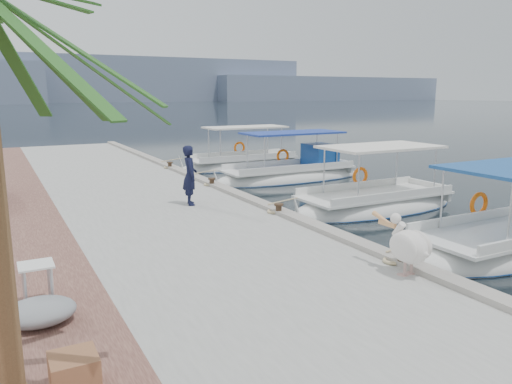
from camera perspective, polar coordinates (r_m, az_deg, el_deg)
ground at (r=13.73m, az=7.04°, el=-5.76°), size 400.00×400.00×0.00m
concrete_quay at (r=16.80m, az=-11.39°, el=-1.84°), size 6.00×40.00×0.50m
quay_curb at (r=17.70m, az=-2.79°, el=0.07°), size 0.44×40.00×0.12m
distant_hills at (r=215.48m, az=-18.36°, el=11.75°), size 330.00×60.00×18.00m
fishing_caique_b at (r=14.31m, az=26.86°, el=-5.70°), size 6.45×2.57×2.83m
fishing_caique_c at (r=17.76m, az=13.35°, el=-1.63°), size 6.68×2.49×2.83m
fishing_caique_d at (r=23.23m, az=3.99°, el=1.83°), size 7.71×2.25×2.83m
fishing_caique_e at (r=26.77m, az=-1.55°, el=2.99°), size 7.19×2.10×2.83m
mooring_bollards at (r=14.58m, az=2.60°, el=-1.85°), size 0.28×20.28×0.33m
pelican at (r=10.19m, az=17.00°, el=-5.82°), size 0.52×1.48×1.16m
fisherman at (r=15.85m, az=-7.56°, el=1.90°), size 0.58×0.77×1.89m
wooden_crate at (r=6.72m, az=-20.05°, el=-18.80°), size 0.55×0.55×0.44m
tarp_bundle at (r=8.56m, az=-23.53°, el=-12.46°), size 1.10×0.90×0.40m
folding_table at (r=9.15m, az=-23.77°, el=-8.77°), size 0.55×0.55×0.73m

